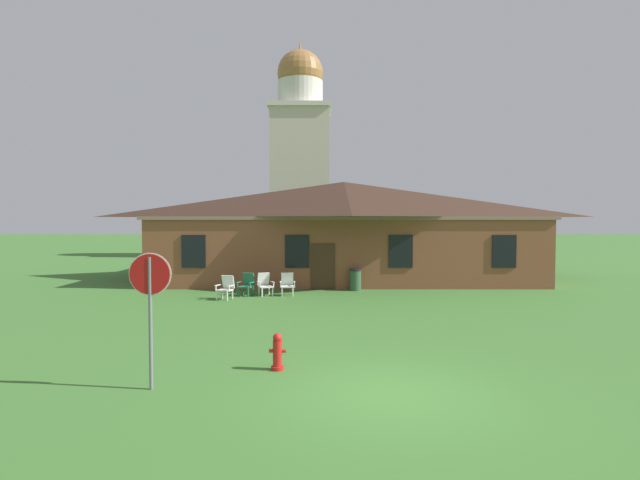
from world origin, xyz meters
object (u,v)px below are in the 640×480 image
Objects in this scene: stop_sign at (148,292)px; lawn_chair_near_door at (245,284)px; lawn_chair_by_porch at (224,287)px; lawn_chair_left_end at (263,284)px; trash_bin at (354,279)px; fire_hydrant at (276,352)px; lawn_chair_middle at (286,284)px.

lawn_chair_near_door is at bearing 89.50° from stop_sign.
lawn_chair_left_end is (1.45, 1.04, 0.00)m from lawn_chair_by_porch.
lawn_chair_near_door and lawn_chair_left_end have the same top height.
trash_bin is (4.81, 13.38, -1.35)m from stop_sign.
fire_hydrant is at bearing -78.33° from lawn_chair_near_door.
stop_sign is 2.71× the size of lawn_chair_left_end.
lawn_chair_left_end is 0.98× the size of trash_bin.
lawn_chair_near_door is 10.81m from fire_hydrant.
lawn_chair_near_door is 0.76m from lawn_chair_left_end.
lawn_chair_left_end is 1.00× the size of lawn_chair_middle.
fire_hydrant is (2.29, 1.24, -1.47)m from stop_sign.
trash_bin is (4.70, 1.55, -0.00)m from lawn_chair_near_door.
lawn_chair_by_porch is 1.00× the size of lawn_chair_left_end.
trash_bin is at bearing 26.16° from lawn_chair_middle.
lawn_chair_left_end and lawn_chair_middle have the same top height.
lawn_chair_left_end is at bearing 97.68° from fire_hydrant.
lawn_chair_middle is 3.33m from trash_bin.
lawn_chair_middle is (1.71, 0.08, 0.00)m from lawn_chair_near_door.
lawn_chair_near_door is at bearing 55.86° from lawn_chair_by_porch.
lawn_chair_near_door is 1.21× the size of fire_hydrant.
lawn_chair_left_end is 10.71m from fire_hydrant.
stop_sign is 11.91m from lawn_chair_near_door.
lawn_chair_near_door is at bearing -178.28° from lawn_chair_left_end.
trash_bin is (5.40, 2.57, -0.00)m from lawn_chair_by_porch.
lawn_chair_near_door is at bearing 101.67° from fire_hydrant.
lawn_chair_middle is at bearing 92.55° from fire_hydrant.
stop_sign is at bearing -90.50° from lawn_chair_near_door.
fire_hydrant is at bearing -82.32° from lawn_chair_left_end.
lawn_chair_left_end is at bearing 85.85° from stop_sign.
lawn_chair_near_door is at bearing -161.76° from trash_bin.
trash_bin reaches higher than lawn_chair_near_door.
lawn_chair_by_porch is at bearing -124.14° from lawn_chair_near_door.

